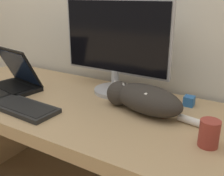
{
  "coord_description": "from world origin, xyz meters",
  "views": [
    {
      "loc": [
        0.75,
        -0.6,
        1.22
      ],
      "look_at": [
        0.21,
        0.32,
        0.84
      ],
      "focal_mm": 42.0,
      "sensor_mm": 36.0,
      "label": 1
    }
  ],
  "objects": [
    {
      "name": "laptop",
      "position": [
        -0.43,
        0.3,
        0.76
      ],
      "size": [
        0.33,
        0.28,
        0.23
      ],
      "rotation": [
        0.0,
        0.0,
        -0.17
      ],
      "color": "black",
      "rests_on": "desk"
    },
    {
      "name": "cat",
      "position": [
        0.31,
        0.41,
        0.78
      ],
      "size": [
        0.52,
        0.24,
        0.13
      ],
      "rotation": [
        0.0,
        0.0,
        -0.21
      ],
      "color": "#332D28",
      "rests_on": "desk"
    },
    {
      "name": "small_toy",
      "position": [
        0.47,
        0.58,
        0.74
      ],
      "size": [
        0.05,
        0.05,
        0.05
      ],
      "color": "#2D6BB7",
      "rests_on": "desk"
    },
    {
      "name": "monitor",
      "position": [
        0.08,
        0.56,
        0.97
      ],
      "size": [
        0.6,
        0.23,
        0.49
      ],
      "color": "#B2B2B7",
      "rests_on": "desk"
    },
    {
      "name": "desk",
      "position": [
        0.0,
        0.35,
        0.58
      ],
      "size": [
        1.78,
        0.7,
        0.71
      ],
      "color": "tan",
      "rests_on": "ground_plane"
    },
    {
      "name": "external_keyboard",
      "position": [
        -0.17,
        0.14,
        0.72
      ],
      "size": [
        0.36,
        0.17,
        0.02
      ],
      "rotation": [
        0.0,
        0.0,
        -0.05
      ],
      "color": "black",
      "rests_on": "desk"
    },
    {
      "name": "coffee_mug",
      "position": [
        0.63,
        0.27,
        0.76
      ],
      "size": [
        0.07,
        0.07,
        0.1
      ],
      "color": "#9E382D",
      "rests_on": "desk"
    }
  ]
}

